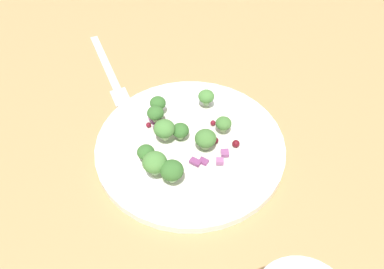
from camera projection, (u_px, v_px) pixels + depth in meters
ground_plane at (180, 144)px, 54.33cm from camera, size 180.00×180.00×2.00cm
plate at (192, 144)px, 51.87cm from camera, size 24.76×24.76×1.70cm
dressing_pool at (192, 142)px, 51.55cm from camera, size 14.36×14.36×0.20cm
broccoli_floret_0 at (180, 131)px, 50.71cm from camera, size 2.23×2.23×2.26cm
broccoli_floret_1 at (224, 124)px, 51.41cm from camera, size 2.10×2.10×2.13cm
broccoli_floret_2 at (157, 104)px, 53.54cm from camera, size 2.21×2.21×2.23cm
broccoli_floret_3 at (163, 128)px, 50.04cm from camera, size 2.75×2.75×2.79cm
broccoli_floret_4 at (172, 171)px, 45.57cm from camera, size 2.78×2.78×2.82cm
broccoli_floret_5 at (206, 97)px, 54.53cm from camera, size 2.25×2.25×2.27cm
broccoli_floret_6 at (155, 113)px, 52.23cm from camera, size 2.26×2.26×2.29cm
broccoli_floret_7 at (146, 152)px, 48.06cm from camera, size 2.17×2.17×2.19cm
broccoli_floret_8 at (206, 139)px, 49.35cm from camera, size 2.73×2.73×2.77cm
broccoli_floret_9 at (155, 163)px, 46.13cm from camera, size 2.94×2.94×2.97cm
cranberry_0 at (179, 170)px, 47.97cm from camera, size 0.72×0.72×0.72cm
cranberry_1 at (215, 140)px, 50.87cm from camera, size 0.81×0.81×0.81cm
cranberry_2 at (213, 123)px, 53.04cm from camera, size 0.72×0.72×0.72cm
cranberry_3 at (236, 144)px, 50.55cm from camera, size 0.98×0.98×0.98cm
cranberry_4 at (149, 125)px, 52.90cm from camera, size 0.70×0.70×0.70cm
cranberry_5 at (164, 122)px, 53.22cm from camera, size 0.86×0.86×0.86cm
onion_bit_0 at (204, 161)px, 48.97cm from camera, size 1.34×1.16×0.42cm
onion_bit_1 at (157, 129)px, 52.20cm from camera, size 1.11×1.07×0.54cm
onion_bit_2 at (220, 161)px, 48.59cm from camera, size 1.24×1.25×0.55cm
onion_bit_3 at (154, 119)px, 53.83cm from camera, size 1.32×1.34×0.48cm
onion_bit_4 at (225, 153)px, 49.63cm from camera, size 1.40×1.39×0.50cm
onion_bit_5 at (195, 162)px, 48.74cm from camera, size 1.57×1.24×0.45cm
fork at (110, 72)px, 62.76cm from camera, size 18.36×6.94×0.50cm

